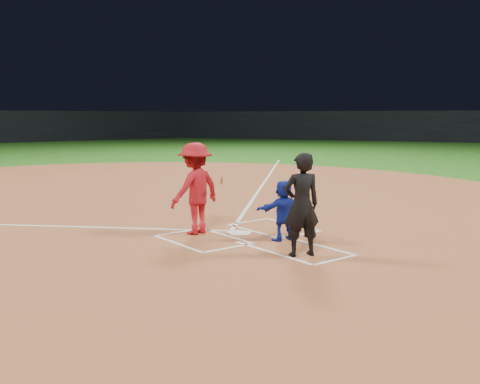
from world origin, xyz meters
TOP-DOWN VIEW (x-y plane):
  - ground at (0.00, 0.00)m, footprint 120.00×120.00m
  - home_plate_dirt at (0.00, 6.00)m, footprint 28.00×28.00m
  - stadium_wall_right at (42.00, 24.00)m, footprint 31.04×52.56m
  - home_plate at (0.00, 0.00)m, footprint 0.60×0.60m
  - catcher at (0.32, -1.07)m, footprint 1.21×0.52m
  - umpire at (-0.27, -2.19)m, footprint 0.82×0.68m
  - chalk_markings at (0.00, 5.29)m, footprint 28.35×17.32m
  - batter_at_plate at (-0.76, 0.58)m, footprint 1.57×0.99m

SIDE VIEW (x-z plane):
  - ground at x=0.00m, z-range 0.00..0.00m
  - home_plate_dirt at x=0.00m, z-range 0.00..0.01m
  - chalk_markings at x=0.00m, z-range 0.01..0.02m
  - home_plate at x=0.00m, z-range 0.01..0.03m
  - catcher at x=0.32m, z-range 0.01..1.27m
  - umpire at x=-0.27m, z-range 0.01..1.92m
  - batter_at_plate at x=-0.76m, z-range 0.01..2.00m
  - stadium_wall_right at x=42.00m, z-range 0.00..3.20m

